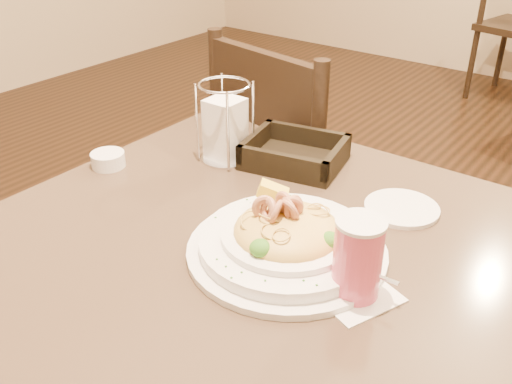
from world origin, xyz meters
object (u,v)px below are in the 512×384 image
Objects in this scene: pasta_bowl at (287,238)px; side_plate at (402,208)px; dining_chair_near at (297,189)px; drink_glass at (357,259)px; butter_ramekin at (108,160)px; napkin_caddy at (225,128)px; main_table at (250,338)px; bread_basket at (295,155)px.

side_plate is at bearing 68.92° from pasta_bowl.
dining_chair_near is 0.79m from drink_glass.
butter_ramekin reaches higher than side_plate.
butter_ramekin is (-0.61, 0.06, -0.05)m from drink_glass.
napkin_caddy reaches higher than side_plate.
dining_chair_near is (-0.25, 0.54, -0.00)m from main_table.
drink_glass is at bearing -27.90° from napkin_caddy.
pasta_bowl is at bearing 0.59° from main_table.
dining_chair_near is 13.18× the size of butter_ramekin.
bread_basket is 1.32× the size of napkin_caddy.
napkin_caddy reaches higher than drink_glass.
bread_basket is at bearing 131.73° from dining_chair_near.
main_table is at bearing 125.61° from dining_chair_near.
drink_glass reaches higher than pasta_bowl.
bread_basket is (-0.31, 0.30, -0.04)m from drink_glass.
pasta_bowl reaches higher than main_table.
napkin_caddy is (-0.13, -0.07, 0.05)m from bread_basket.
bread_basket is (-0.17, 0.28, -0.01)m from pasta_bowl.
pasta_bowl reaches higher than side_plate.
bread_basket is 0.27m from side_plate.
dining_chair_near is 0.45m from napkin_caddy.
dining_chair_near is at bearing 144.41° from side_plate.
dining_chair_near reaches higher than main_table.
dining_chair_near is 0.57m from side_plate.
drink_glass reaches higher than main_table.
dining_chair_near is at bearing 94.90° from napkin_caddy.
pasta_bowl is (0.08, 0.00, 0.26)m from main_table.
side_plate is (0.09, 0.24, -0.03)m from pasta_bowl.
napkin_caddy is (0.03, -0.33, 0.31)m from dining_chair_near.
napkin_caddy is at bearing -151.26° from bread_basket.
butter_ramekin is (-0.18, -0.18, -0.06)m from napkin_caddy.
bread_basket is (-0.09, 0.28, 0.25)m from main_table.
butter_ramekin is (-0.40, 0.03, 0.25)m from main_table.
bread_basket is (0.16, -0.26, 0.25)m from dining_chair_near.
napkin_caddy is at bearing 145.28° from pasta_bowl.
pasta_bowl is at bearing -111.08° from side_plate.
butter_ramekin is at bearing -160.05° from side_plate.
drink_glass is (0.14, -0.02, 0.03)m from pasta_bowl.
bread_basket reaches higher than main_table.
napkin_caddy reaches higher than main_table.
main_table is at bearing -4.76° from butter_ramekin.
napkin_caddy is (-0.22, 0.21, 0.30)m from main_table.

